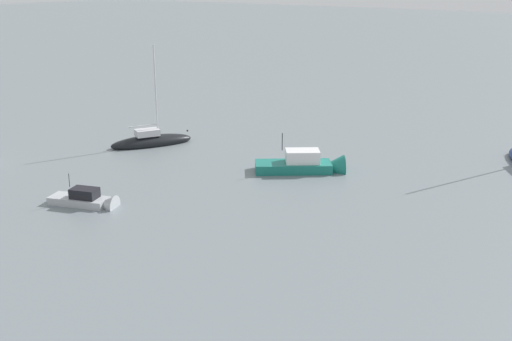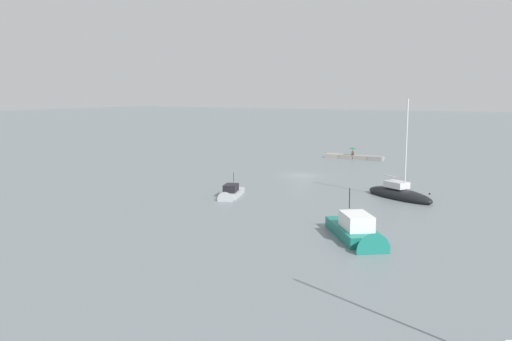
# 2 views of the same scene
# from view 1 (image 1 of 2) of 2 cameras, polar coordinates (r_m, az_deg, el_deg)

# --- Properties ---
(sailboat_black_mid) EXTENTS (8.34, 6.06, 10.29)m
(sailboat_black_mid) POSITION_cam_1_polar(r_m,az_deg,el_deg) (62.95, -9.57, 2.68)
(sailboat_black_mid) COLOR black
(sailboat_black_mid) RESTS_ON ground_plane
(motorboat_grey_near) EXTENTS (3.22, 5.47, 2.94)m
(motorboat_grey_near) POSITION_cam_1_polar(r_m,az_deg,el_deg) (47.74, -15.05, -2.75)
(motorboat_grey_near) COLOR #ADB2B7
(motorboat_grey_near) RESTS_ON ground_plane
(motorboat_teal_mid) EXTENTS (6.53, 7.56, 4.32)m
(motorboat_teal_mid) POSITION_cam_1_polar(r_m,az_deg,el_deg) (54.03, 4.77, 0.39)
(motorboat_teal_mid) COLOR #197266
(motorboat_teal_mid) RESTS_ON ground_plane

